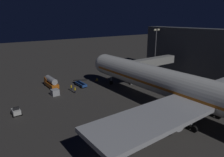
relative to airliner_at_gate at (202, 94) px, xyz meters
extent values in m
plane|color=#383533|center=(0.00, -9.09, -5.78)|extent=(320.00, 320.00, 0.00)
cylinder|color=silver|center=(0.00, -1.54, 0.14)|extent=(5.99, 61.99, 5.99)
sphere|color=silver|center=(0.00, -32.53, 0.14)|extent=(5.87, 5.87, 5.87)
cube|color=orange|center=(0.00, -1.54, -0.31)|extent=(6.05, 59.51, 0.50)
cube|color=black|center=(0.00, -30.74, 1.19)|extent=(3.29, 1.40, 0.90)
cube|color=#B7BABF|center=(0.00, 0.10, -0.91)|extent=(48.86, 8.19, 0.70)
cylinder|color=#B7BABF|center=(-8.40, -0.90, -2.81)|extent=(2.80, 5.26, 2.80)
cylinder|color=black|center=(-8.40, -3.52, -2.81)|extent=(2.38, 0.15, 2.38)
cylinder|color=#B7BABF|center=(8.40, -0.90, -2.81)|extent=(2.80, 5.26, 2.80)
cylinder|color=black|center=(8.40, -3.52, -2.81)|extent=(2.38, 0.15, 2.38)
cylinder|color=#B7BABF|center=(0.00, -29.03, -3.42)|extent=(0.28, 0.28, 2.33)
cylinder|color=black|center=(0.00, -29.03, -5.18)|extent=(0.45, 1.20, 1.20)
cylinder|color=#B7BABF|center=(-4.20, 1.10, -3.42)|extent=(0.28, 0.28, 2.33)
cylinder|color=black|center=(-4.20, 0.45, -5.18)|extent=(0.45, 1.20, 1.20)
cylinder|color=black|center=(-4.20, 1.75, -5.18)|extent=(0.45, 1.20, 1.20)
cylinder|color=#B7BABF|center=(4.20, 1.10, -3.42)|extent=(0.28, 0.28, 2.33)
cylinder|color=black|center=(4.20, 0.45, -5.18)|extent=(0.45, 1.20, 1.20)
cylinder|color=black|center=(4.20, 1.75, -5.18)|extent=(0.45, 1.20, 1.20)
cube|color=#9E9E99|center=(-13.80, -25.45, 0.14)|extent=(19.40, 2.60, 2.50)
cube|color=#9E9E99|center=(-4.10, -25.45, 0.14)|extent=(3.20, 3.40, 3.00)
cube|color=black|center=(-2.70, -25.45, 0.14)|extent=(0.70, 3.20, 2.70)
cylinder|color=#B7BABF|center=(-5.10, -25.45, -3.45)|extent=(0.56, 0.56, 4.67)
cylinder|color=black|center=(-5.70, -25.45, -5.48)|extent=(0.25, 0.60, 0.60)
cylinder|color=black|center=(-4.50, -25.45, -5.48)|extent=(0.25, 0.60, 0.60)
cylinder|color=#59595E|center=(-25.50, -34.70, 1.79)|extent=(0.40, 0.40, 15.14)
cube|color=#F9EFC6|center=(-26.40, -34.70, 9.61)|extent=(1.10, 0.50, 0.60)
cube|color=#F9EFC6|center=(-24.60, -34.70, 9.61)|extent=(1.10, 0.50, 0.60)
cube|color=silver|center=(28.15, -24.25, -4.98)|extent=(1.50, 2.43, 0.90)
cube|color=black|center=(28.15, -23.88, -4.18)|extent=(1.20, 0.20, 0.70)
cylinder|color=black|center=(27.34, -25.10, -5.43)|extent=(0.24, 0.70, 0.70)
cylinder|color=black|center=(28.96, -25.10, -5.43)|extent=(0.24, 0.70, 0.70)
cylinder|color=black|center=(27.34, -23.40, -5.43)|extent=(0.24, 0.70, 0.70)
cylinder|color=black|center=(28.96, -23.40, -5.43)|extent=(0.24, 0.70, 0.70)
cube|color=#234C9E|center=(8.32, -32.98, -5.08)|extent=(1.60, 4.89, 0.70)
cube|color=black|center=(8.32, -32.98, -3.83)|extent=(0.90, 8.56, 2.31)
cylinder|color=black|center=(7.46, -34.69, -5.43)|extent=(0.24, 0.70, 0.70)
cylinder|color=black|center=(9.18, -34.69, -5.43)|extent=(0.24, 0.70, 0.70)
cylinder|color=black|center=(7.46, -31.27, -5.43)|extent=(0.24, 0.70, 0.70)
cylinder|color=black|center=(9.18, -31.27, -5.43)|extent=(0.24, 0.70, 0.70)
cube|color=orange|center=(15.71, -37.37, -4.88)|extent=(2.10, 6.79, 1.10)
cylinder|color=#B7BABF|center=(15.71, -37.17, -3.48)|extent=(1.70, 5.77, 1.70)
cube|color=orange|center=(15.71, -39.86, -3.78)|extent=(1.89, 1.80, 1.10)
cylinder|color=black|center=(14.60, -39.75, -5.43)|extent=(0.24, 0.70, 0.70)
cylinder|color=black|center=(16.82, -39.75, -5.43)|extent=(0.24, 0.70, 0.70)
cylinder|color=black|center=(14.60, -34.99, -5.43)|extent=(0.24, 0.70, 0.70)
cylinder|color=black|center=(16.82, -34.99, -5.43)|extent=(0.24, 0.70, 0.70)
cube|color=#B7BABF|center=(17.31, -30.41, -4.98)|extent=(1.87, 1.84, 1.61)
cylinder|color=black|center=(12.38, -28.66, -5.34)|extent=(0.28, 0.28, 0.88)
cylinder|color=yellow|center=(12.38, -28.66, -4.55)|extent=(0.40, 0.40, 0.69)
sphere|color=tan|center=(12.38, -28.66, -4.09)|extent=(0.24, 0.24, 0.24)
sphere|color=orange|center=(12.38, -28.66, -4.04)|extent=(0.23, 0.23, 0.23)
cylinder|color=black|center=(2.85, -32.60, -5.35)|extent=(0.28, 0.28, 0.87)
cylinder|color=yellow|center=(2.85, -32.60, -4.62)|extent=(0.40, 0.40, 0.58)
sphere|color=tan|center=(2.85, -32.60, -4.21)|extent=(0.24, 0.24, 0.24)
sphere|color=yellow|center=(2.85, -32.60, -4.16)|extent=(0.23, 0.23, 0.23)
cylinder|color=black|center=(12.36, -31.04, -5.32)|extent=(0.28, 0.28, 0.93)
cylinder|color=yellow|center=(12.36, -31.04, -4.56)|extent=(0.40, 0.40, 0.58)
sphere|color=tan|center=(12.36, -31.04, -4.15)|extent=(0.24, 0.24, 0.24)
sphere|color=orange|center=(12.36, -31.04, -4.10)|extent=(0.23, 0.23, 0.23)
cone|color=orange|center=(-2.20, -34.53, -5.51)|extent=(0.36, 0.36, 0.55)
cone|color=orange|center=(2.20, -34.53, -5.51)|extent=(0.36, 0.36, 0.55)
camera|label=1|loc=(34.94, 18.80, 13.69)|focal=32.54mm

